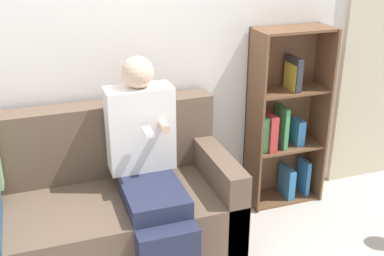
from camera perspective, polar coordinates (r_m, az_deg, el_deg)
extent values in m
cube|color=silver|center=(3.22, -10.06, 9.26)|extent=(10.00, 0.06, 2.55)
cube|color=brown|center=(3.09, -14.01, -13.15)|extent=(2.07, 0.64, 0.46)
cube|color=brown|center=(3.31, -15.18, -5.61)|extent=(2.07, 0.18, 0.96)
cube|color=brown|center=(3.21, 3.29, -8.68)|extent=(0.14, 0.64, 0.67)
cube|color=#232842|center=(2.91, -4.45, -8.21)|extent=(0.35, 0.43, 0.11)
cube|color=white|center=(3.03, -6.15, -0.05)|extent=(0.41, 0.19, 0.54)
sphere|color=beige|center=(2.91, -6.45, 6.57)|extent=(0.20, 0.20, 0.20)
cylinder|color=beige|center=(2.91, -3.35, 0.18)|extent=(0.05, 0.10, 0.05)
cube|color=white|center=(2.84, -5.29, -0.48)|extent=(0.05, 0.12, 0.02)
cube|color=brown|center=(3.53, 7.41, 0.50)|extent=(0.02, 0.28, 1.36)
cube|color=brown|center=(3.80, 14.86, 1.52)|extent=(0.02, 0.28, 1.36)
cube|color=brown|center=(3.76, 10.29, 1.74)|extent=(0.57, 0.02, 1.36)
cube|color=brown|center=(3.95, 10.52, -8.01)|extent=(0.53, 0.24, 0.02)
cube|color=brown|center=(3.75, 11.01, -2.14)|extent=(0.53, 0.24, 0.02)
cube|color=brown|center=(3.58, 11.54, 4.34)|extent=(0.53, 0.24, 0.02)
cube|color=brown|center=(3.47, 12.13, 11.35)|extent=(0.53, 0.24, 0.02)
cube|color=#429956|center=(3.66, 10.53, 0.17)|extent=(0.03, 0.18, 0.32)
cube|color=teal|center=(3.91, 11.15, -6.24)|extent=(0.06, 0.18, 0.25)
cube|color=#333338|center=(3.55, 11.89, 6.35)|extent=(0.05, 0.19, 0.24)
cube|color=gold|center=(3.55, 11.72, 5.98)|extent=(0.03, 0.16, 0.20)
cube|color=#C63838|center=(3.61, 9.01, -0.38)|extent=(0.06, 0.21, 0.28)
cube|color=#429956|center=(3.59, 8.19, -0.53)|extent=(0.04, 0.16, 0.27)
cube|color=teal|center=(3.75, 12.38, -0.42)|extent=(0.06, 0.14, 0.20)
cube|color=teal|center=(3.97, 13.08, -5.58)|extent=(0.03, 0.15, 0.29)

